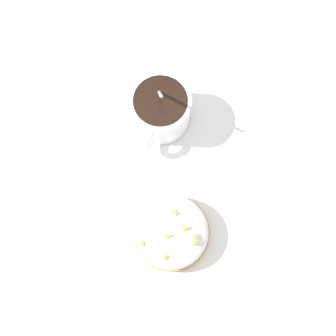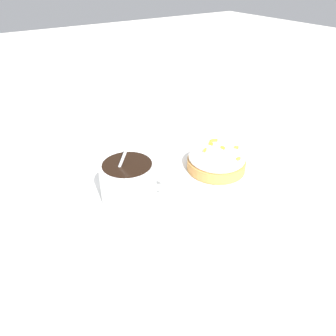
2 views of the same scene
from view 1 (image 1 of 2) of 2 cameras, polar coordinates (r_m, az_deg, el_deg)
ground_plane at (r=0.62m, az=0.05°, el=-0.94°), size 3.00×3.00×0.00m
paper_napkin at (r=0.62m, az=0.05°, el=-0.91°), size 0.30×0.31×0.00m
coffee_cup at (r=0.61m, az=-0.50°, el=7.21°), size 0.10×0.08×0.11m
frosted_pastry at (r=0.59m, az=0.41°, el=-7.83°), size 0.10×0.10×0.04m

